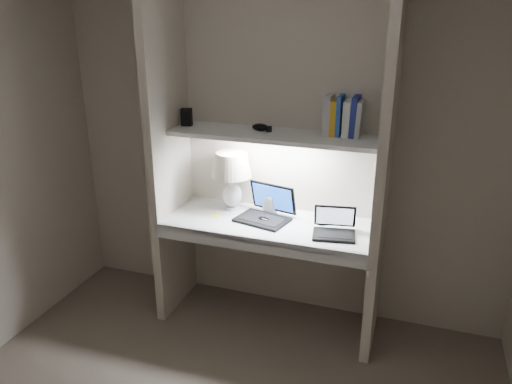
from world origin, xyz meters
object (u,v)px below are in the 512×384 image
at_px(table_lamp, 232,171).
at_px(speaker, 270,204).
at_px(book_row, 343,117).
at_px(laptop_main, 266,211).
at_px(laptop_netbook, 334,228).

relative_size(table_lamp, speaker, 3.43).
height_order(speaker, book_row, book_row).
relative_size(speaker, book_row, 0.48).
relative_size(laptop_main, laptop_netbook, 1.33).
bearing_deg(laptop_netbook, book_row, 86.56).
distance_m(laptop_netbook, book_row, 0.72).
relative_size(table_lamp, book_row, 1.65).
height_order(laptop_main, speaker, laptop_main).
distance_m(table_lamp, laptop_netbook, 0.84).
bearing_deg(speaker, book_row, 26.07).
relative_size(laptop_main, speaker, 3.27).
bearing_deg(laptop_netbook, speaker, 147.26).
xyz_separation_m(table_lamp, laptop_main, (0.29, -0.09, -0.23)).
distance_m(laptop_main, laptop_netbook, 0.50).
bearing_deg(laptop_netbook, laptop_main, 159.17).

